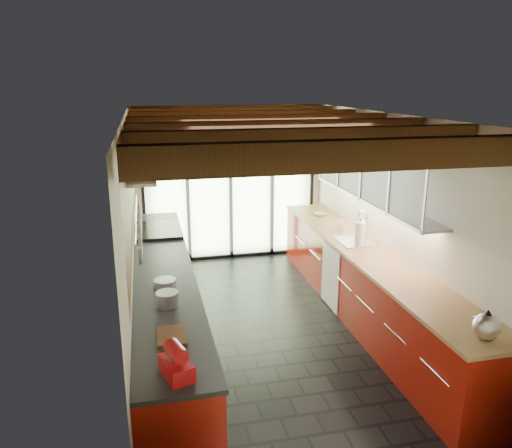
# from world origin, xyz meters

# --- Properties ---
(ground) EXTENTS (5.50, 5.50, 0.00)m
(ground) POSITION_xyz_m (0.00, 0.00, 0.00)
(ground) COLOR black
(ground) RESTS_ON ground
(room_shell) EXTENTS (5.50, 5.50, 5.50)m
(room_shell) POSITION_xyz_m (0.00, 0.00, 1.65)
(room_shell) COLOR silver
(room_shell) RESTS_ON ground
(ceiling_beams) EXTENTS (3.14, 5.06, 4.90)m
(ceiling_beams) POSITION_xyz_m (-0.00, 0.38, 2.46)
(ceiling_beams) COLOR #593316
(ceiling_beams) RESTS_ON ground
(glass_door) EXTENTS (2.95, 0.10, 2.90)m
(glass_door) POSITION_xyz_m (0.00, 2.69, 1.66)
(glass_door) COLOR #C6EAAD
(glass_door) RESTS_ON ground
(left_counter) EXTENTS (0.68, 5.00, 0.92)m
(left_counter) POSITION_xyz_m (-1.28, 0.00, 0.46)
(left_counter) COLOR maroon
(left_counter) RESTS_ON ground
(range_stove) EXTENTS (0.66, 0.90, 0.97)m
(range_stove) POSITION_xyz_m (-1.28, 1.45, 0.47)
(range_stove) COLOR silver
(range_stove) RESTS_ON ground
(right_counter) EXTENTS (0.68, 5.00, 0.92)m
(right_counter) POSITION_xyz_m (1.27, 0.00, 0.46)
(right_counter) COLOR maroon
(right_counter) RESTS_ON ground
(sink_assembly) EXTENTS (0.45, 0.52, 0.43)m
(sink_assembly) POSITION_xyz_m (1.29, 0.40, 0.96)
(sink_assembly) COLOR silver
(sink_assembly) RESTS_ON right_counter
(upper_cabinets_right) EXTENTS (0.34, 3.00, 3.00)m
(upper_cabinets_right) POSITION_xyz_m (1.43, 0.30, 1.85)
(upper_cabinets_right) COLOR silver
(upper_cabinets_right) RESTS_ON ground
(left_wall_fixtures) EXTENTS (0.28, 2.60, 0.96)m
(left_wall_fixtures) POSITION_xyz_m (-1.47, 0.25, 1.80)
(left_wall_fixtures) COLOR silver
(left_wall_fixtures) RESTS_ON ground
(stand_mixer) EXTENTS (0.26, 0.34, 0.28)m
(stand_mixer) POSITION_xyz_m (-1.27, -2.24, 1.03)
(stand_mixer) COLOR red
(stand_mixer) RESTS_ON left_counter
(pot_large) EXTENTS (0.23, 0.23, 0.14)m
(pot_large) POSITION_xyz_m (-1.27, -1.04, 0.99)
(pot_large) COLOR silver
(pot_large) RESTS_ON left_counter
(pot_small) EXTENTS (0.26, 0.26, 0.09)m
(pot_small) POSITION_xyz_m (-1.27, -0.60, 0.96)
(pot_small) COLOR silver
(pot_small) RESTS_ON left_counter
(cutting_board) EXTENTS (0.24, 0.34, 0.03)m
(cutting_board) POSITION_xyz_m (-1.27, -1.67, 0.93)
(cutting_board) COLOR brown
(cutting_board) RESTS_ON left_counter
(kettle) EXTENTS (0.28, 0.31, 0.27)m
(kettle) POSITION_xyz_m (1.27, -2.25, 1.04)
(kettle) COLOR silver
(kettle) RESTS_ON right_counter
(paper_towel) EXTENTS (0.16, 0.16, 0.36)m
(paper_towel) POSITION_xyz_m (1.27, 0.26, 1.07)
(paper_towel) COLOR white
(paper_towel) RESTS_ON right_counter
(soap_bottle) EXTENTS (0.11, 0.11, 0.19)m
(soap_bottle) POSITION_xyz_m (1.27, 0.91, 1.01)
(soap_bottle) COLOR silver
(soap_bottle) RESTS_ON right_counter
(bowl) EXTENTS (0.24, 0.24, 0.05)m
(bowl) POSITION_xyz_m (1.27, 1.76, 0.94)
(bowl) COLOR silver
(bowl) RESTS_ON right_counter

